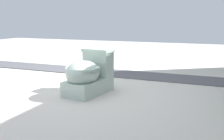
# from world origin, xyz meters

# --- Properties ---
(ground_plane) EXTENTS (14.00, 14.00, 0.00)m
(ground_plane) POSITION_xyz_m (0.00, 0.00, 0.00)
(ground_plane) COLOR #B7B2A8
(gravel_strip) EXTENTS (0.56, 8.00, 0.01)m
(gravel_strip) POSITION_xyz_m (-1.13, 0.50, 0.01)
(gravel_strip) COLOR #4C4C51
(gravel_strip) RESTS_ON ground
(toilet) EXTENTS (0.68, 0.47, 0.52)m
(toilet) POSITION_xyz_m (0.04, 0.26, 0.22)
(toilet) COLOR #B2C6B7
(toilet) RESTS_ON ground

